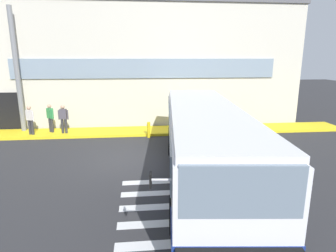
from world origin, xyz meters
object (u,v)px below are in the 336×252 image
Objects in this scene: bus_main_foreground at (203,142)px; passenger_at_curb_edge at (63,118)px; entry_support_column at (17,71)px; passenger_by_doorway at (50,117)px; passenger_near_column at (30,119)px; safety_bollard_yellow at (149,130)px.

bus_main_foreground reaches higher than passenger_at_curb_edge.
entry_support_column reaches higher than passenger_by_doorway.
entry_support_column is 12.16m from bus_main_foreground.
passenger_near_column is 1.82m from passenger_at_curb_edge.
safety_bollard_yellow is at bearing 108.95° from bus_main_foreground.
passenger_near_column is at bearing 143.68° from bus_main_foreground.
passenger_by_doorway is at bearing 158.36° from passenger_at_curb_edge.
passenger_near_column is at bearing -176.43° from passenger_at_curb_edge.
passenger_near_column reaches higher than safety_bollard_yellow.
passenger_at_curb_edge is 5.01m from safety_bollard_yellow.
bus_main_foreground is at bearing -41.61° from passenger_by_doorway.
passenger_near_column is at bearing 173.24° from safety_bollard_yellow.
passenger_near_column is at bearing -155.63° from passenger_by_doorway.
passenger_by_doorway is at bearing -17.47° from entry_support_column.
safety_bollard_yellow is (6.70, -0.79, -0.63)m from passenger_near_column.
safety_bollard_yellow is (5.72, -1.24, -0.63)m from passenger_by_doorway.
passenger_at_curb_edge is at bearing -18.83° from entry_support_column.
passenger_near_column is 1.00× the size of passenger_by_doorway.
passenger_near_column and passenger_at_curb_edge have the same top height.
safety_bollard_yellow is (7.50, -1.80, -3.26)m from entry_support_column.
safety_bollard_yellow is at bearing -13.49° from entry_support_column.
bus_main_foreground is 5.91m from safety_bollard_yellow.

